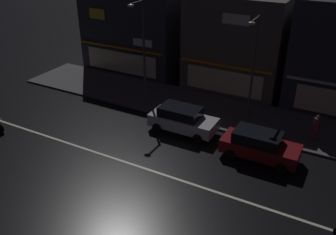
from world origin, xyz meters
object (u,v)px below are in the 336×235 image
object	(u,v)px
pedestrian_on_sidewalk	(316,129)
parked_car_near_kerb	(182,119)
streetlamp_west	(142,45)
streetlamp_mid	(253,61)
traffic_cone	(262,148)
parked_car_trailing	(259,145)

from	to	relation	value
pedestrian_on_sidewalk	parked_car_near_kerb	world-z (taller)	pedestrian_on_sidewalk
streetlamp_west	parked_car_near_kerb	distance (m)	6.24
streetlamp_mid	pedestrian_on_sidewalk	size ratio (longest dim) A/B	3.98
streetlamp_mid	pedestrian_on_sidewalk	bearing A→B (deg)	-10.44
streetlamp_west	traffic_cone	bearing A→B (deg)	-14.76
pedestrian_on_sidewalk	parked_car_trailing	size ratio (longest dim) A/B	0.40
streetlamp_mid	traffic_cone	size ratio (longest dim) A/B	12.47
streetlamp_mid	parked_car_trailing	xyz separation A→B (m)	(2.03, -4.22, -3.33)
parked_car_near_kerb	traffic_cone	world-z (taller)	parked_car_near_kerb
streetlamp_west	parked_car_trailing	bearing A→B (deg)	-18.63
parked_car_trailing	pedestrian_on_sidewalk	bearing A→B (deg)	53.62
parked_car_near_kerb	parked_car_trailing	distance (m)	5.23
pedestrian_on_sidewalk	traffic_cone	xyz separation A→B (m)	(-2.45, -2.69, -0.65)
parked_car_near_kerb	parked_car_trailing	world-z (taller)	same
parked_car_near_kerb	traffic_cone	xyz separation A→B (m)	(5.23, -0.03, -0.59)
parked_car_trailing	traffic_cone	size ratio (longest dim) A/B	7.82
pedestrian_on_sidewalk	traffic_cone	size ratio (longest dim) A/B	3.13
streetlamp_west	streetlamp_mid	distance (m)	7.67
streetlamp_mid	traffic_cone	world-z (taller)	streetlamp_mid
streetlamp_mid	parked_car_near_kerb	distance (m)	5.77
parked_car_trailing	traffic_cone	distance (m)	0.92
streetlamp_west	parked_car_near_kerb	xyz separation A→B (m)	(4.46, -2.52, -3.57)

